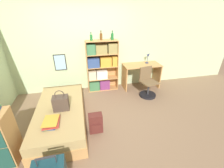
{
  "coord_description": "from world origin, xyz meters",
  "views": [
    {
      "loc": [
        -0.19,
        -2.77,
        2.29
      ],
      "look_at": [
        0.48,
        0.2,
        0.75
      ],
      "focal_mm": 24.0,
      "sensor_mm": 36.0,
      "label": 1
    }
  ],
  "objects_px": {
    "bookcase": "(101,66)",
    "bottle_green": "(91,38)",
    "book_stack_on_bed": "(51,122)",
    "desk": "(141,72)",
    "bed": "(61,115)",
    "desk_lamp": "(148,56)",
    "desk_chair": "(147,87)",
    "bottle_clear": "(112,36)",
    "handbag": "(61,103)",
    "backpack": "(96,123)",
    "bottle_brown": "(101,36)"
  },
  "relations": [
    {
      "from": "handbag",
      "to": "bottle_green",
      "type": "bearing_deg",
      "value": 60.86
    },
    {
      "from": "desk_chair",
      "to": "bed",
      "type": "bearing_deg",
      "value": -163.28
    },
    {
      "from": "bottle_clear",
      "to": "desk_chair",
      "type": "xyz_separation_m",
      "value": [
        0.9,
        -0.65,
        -1.34
      ]
    },
    {
      "from": "bottle_green",
      "to": "backpack",
      "type": "bearing_deg",
      "value": -95.27
    },
    {
      "from": "bottle_green",
      "to": "desk_chair",
      "type": "bearing_deg",
      "value": -24.54
    },
    {
      "from": "backpack",
      "to": "desk",
      "type": "bearing_deg",
      "value": 45.51
    },
    {
      "from": "bed",
      "to": "bookcase",
      "type": "xyz_separation_m",
      "value": [
        1.11,
        1.37,
        0.55
      ]
    },
    {
      "from": "bottle_clear",
      "to": "backpack",
      "type": "bearing_deg",
      "value": -112.64
    },
    {
      "from": "book_stack_on_bed",
      "to": "bookcase",
      "type": "distance_m",
      "value": 2.26
    },
    {
      "from": "bed",
      "to": "backpack",
      "type": "xyz_separation_m",
      "value": [
        0.71,
        -0.43,
        -0.0
      ]
    },
    {
      "from": "handbag",
      "to": "bookcase",
      "type": "distance_m",
      "value": 1.81
    },
    {
      "from": "bottle_green",
      "to": "desk_lamp",
      "type": "height_order",
      "value": "bottle_green"
    },
    {
      "from": "bed",
      "to": "desk_lamp",
      "type": "relative_size",
      "value": 6.02
    },
    {
      "from": "bed",
      "to": "bookcase",
      "type": "bearing_deg",
      "value": 50.97
    },
    {
      "from": "book_stack_on_bed",
      "to": "desk",
      "type": "relative_size",
      "value": 0.33
    },
    {
      "from": "desk_lamp",
      "to": "desk_chair",
      "type": "distance_m",
      "value": 0.99
    },
    {
      "from": "handbag",
      "to": "book_stack_on_bed",
      "type": "distance_m",
      "value": 0.47
    },
    {
      "from": "bookcase",
      "to": "bottle_green",
      "type": "relative_size",
      "value": 6.91
    },
    {
      "from": "bed",
      "to": "bottle_brown",
      "type": "height_order",
      "value": "bottle_brown"
    },
    {
      "from": "handbag",
      "to": "bottle_brown",
      "type": "xyz_separation_m",
      "value": [
        1.09,
        1.5,
        1.03
      ]
    },
    {
      "from": "book_stack_on_bed",
      "to": "desk",
      "type": "bearing_deg",
      "value": 35.74
    },
    {
      "from": "desk_chair",
      "to": "backpack",
      "type": "bearing_deg",
      "value": -145.33
    },
    {
      "from": "bed",
      "to": "desk_chair",
      "type": "relative_size",
      "value": 2.42
    },
    {
      "from": "bottle_green",
      "to": "desk",
      "type": "xyz_separation_m",
      "value": [
        1.49,
        -0.12,
        -1.07
      ]
    },
    {
      "from": "bottle_green",
      "to": "desk_lamp",
      "type": "distance_m",
      "value": 1.82
    },
    {
      "from": "bottle_green",
      "to": "desk",
      "type": "height_order",
      "value": "bottle_green"
    },
    {
      "from": "handbag",
      "to": "bottle_clear",
      "type": "bearing_deg",
      "value": 45.97
    },
    {
      "from": "bottle_brown",
      "to": "desk_lamp",
      "type": "xyz_separation_m",
      "value": [
        1.44,
        -0.06,
        -0.63
      ]
    },
    {
      "from": "handbag",
      "to": "desk_chair",
      "type": "relative_size",
      "value": 0.53
    },
    {
      "from": "bottle_green",
      "to": "desk_chair",
      "type": "distance_m",
      "value": 2.09
    },
    {
      "from": "handbag",
      "to": "bottle_green",
      "type": "height_order",
      "value": "bottle_green"
    },
    {
      "from": "desk",
      "to": "desk_lamp",
      "type": "distance_m",
      "value": 0.52
    },
    {
      "from": "book_stack_on_bed",
      "to": "bottle_brown",
      "type": "height_order",
      "value": "bottle_brown"
    },
    {
      "from": "bed",
      "to": "book_stack_on_bed",
      "type": "bearing_deg",
      "value": -101.0
    },
    {
      "from": "bed",
      "to": "desk_chair",
      "type": "height_order",
      "value": "desk_chair"
    },
    {
      "from": "desk_chair",
      "to": "backpack",
      "type": "relative_size",
      "value": 1.96
    },
    {
      "from": "bottle_green",
      "to": "desk_chair",
      "type": "relative_size",
      "value": 0.26
    },
    {
      "from": "desk_chair",
      "to": "backpack",
      "type": "xyz_separation_m",
      "value": [
        -1.64,
        -1.13,
        -0.06
      ]
    },
    {
      "from": "desk",
      "to": "desk_chair",
      "type": "relative_size",
      "value": 1.36
    },
    {
      "from": "bottle_brown",
      "to": "backpack",
      "type": "distance_m",
      "value": 2.35
    },
    {
      "from": "book_stack_on_bed",
      "to": "bottle_green",
      "type": "relative_size",
      "value": 1.71
    },
    {
      "from": "bottle_clear",
      "to": "handbag",
      "type": "bearing_deg",
      "value": -134.03
    },
    {
      "from": "desk",
      "to": "backpack",
      "type": "relative_size",
      "value": 2.67
    },
    {
      "from": "bed",
      "to": "handbag",
      "type": "xyz_separation_m",
      "value": [
        0.05,
        -0.09,
        0.37
      ]
    },
    {
      "from": "bookcase",
      "to": "desk_chair",
      "type": "height_order",
      "value": "bookcase"
    },
    {
      "from": "bottle_brown",
      "to": "desk",
      "type": "bearing_deg",
      "value": -7.41
    },
    {
      "from": "bottle_brown",
      "to": "handbag",
      "type": "bearing_deg",
      "value": -125.98
    },
    {
      "from": "bed",
      "to": "bottle_clear",
      "type": "height_order",
      "value": "bottle_clear"
    },
    {
      "from": "bottle_brown",
      "to": "desk",
      "type": "relative_size",
      "value": 0.22
    },
    {
      "from": "bed",
      "to": "desk",
      "type": "bearing_deg",
      "value": 28.0
    }
  ]
}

